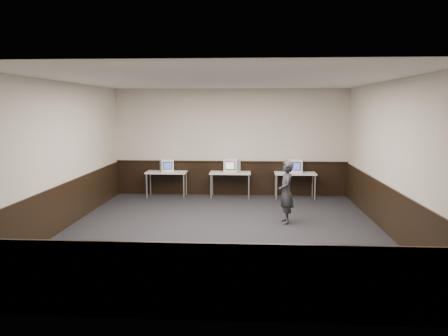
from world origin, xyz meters
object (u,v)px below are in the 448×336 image
Objects in this scene: desk_center at (230,175)px; desk_left at (167,174)px; desk_right at (295,175)px; emac_center at (232,165)px; person at (286,192)px; emac_right at (295,166)px; emac_left at (167,165)px.

desk_left is at bearing 180.00° from desk_center.
desk_center is at bearing 180.00° from desk_right.
desk_center is 2.34× the size of emac_center.
desk_right is 0.84× the size of person.
desk_right is at bearing 0.00° from desk_center.
emac_right is (3.81, 0.03, 0.27)m from desk_left.
emac_left is (-1.89, 0.01, 0.25)m from desk_center.
person is at bearing -40.73° from desk_left.
desk_center is at bearing -177.12° from emac_right.
person is (3.30, -2.86, -0.22)m from emac_left.
emac_right is at bearing 15.82° from emac_center.
desk_left is at bearing -141.36° from emac_left.
person reaches higher than emac_center.
desk_left is 1.00× the size of desk_center.
emac_center is (1.94, -0.02, 0.02)m from emac_left.
emac_right is at bearing 76.76° from desk_right.
emac_right is (1.91, 0.03, 0.27)m from desk_center.
emac_center is at bearing -20.19° from emac_left.
desk_center is 2.76× the size of emac_right.
desk_center is 0.84× the size of person.
emac_left is at bearing -165.93° from emac_center.
emac_center is (1.95, -0.01, 0.27)m from desk_left.
desk_center is at bearing -19.92° from emac_left.
desk_right is at bearing -19.73° from emac_left.
desk_center is at bearing -175.68° from emac_center.
desk_left is 2.34× the size of emac_center.
emac_right reaches higher than desk_center.
desk_right is 2.50× the size of emac_left.
desk_left is 3.82m from emac_right.
desk_left is 2.76× the size of emac_right.
person is at bearing -99.85° from desk_right.
desk_right is 1.87m from emac_center.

